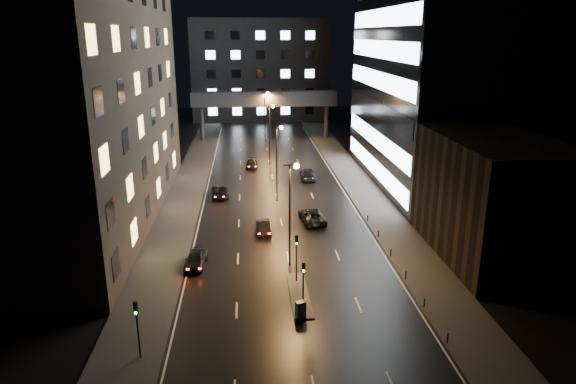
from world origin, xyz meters
The scene contains 26 objects.
ground centered at (0.00, 40.00, 0.00)m, with size 160.00×160.00×0.00m, color black.
sidewalk_left centered at (-12.50, 35.00, 0.07)m, with size 5.00×110.00×0.15m, color #383533.
sidewalk_right centered at (12.50, 35.00, 0.07)m, with size 5.00×110.00×0.15m, color #383533.
building_left centered at (-22.50, 24.00, 20.00)m, with size 15.00×48.00×40.00m, color #2D2319.
building_right_low centered at (20.00, 9.00, 6.00)m, with size 10.00×18.00×12.00m, color black.
building_right_glass centered at (25.00, 36.00, 22.50)m, with size 20.00×36.00×45.00m, color black.
building_far centered at (0.00, 98.00, 12.50)m, with size 34.00×14.00×25.00m, color #333335.
skybridge centered at (0.00, 70.00, 8.34)m, with size 30.00×3.00×10.00m.
median_island centered at (0.30, 2.00, 0.07)m, with size 1.60×8.00×0.15m, color #383533.
traffic_signal_near centered at (0.30, 4.49, 3.09)m, with size 0.28×0.34×4.40m.
traffic_signal_far centered at (0.30, -1.01, 3.09)m, with size 0.28×0.34×4.40m.
traffic_signal_corner centered at (-11.50, -6.01, 2.94)m, with size 0.28×0.34×4.40m.
bollard_row centered at (10.20, 6.50, 0.45)m, with size 0.12×25.12×0.90m.
streetlight_near centered at (0.16, 8.00, 6.50)m, with size 1.45×0.50×10.15m.
streetlight_mid_a centered at (0.16, 28.00, 6.50)m, with size 1.45×0.50×10.15m.
streetlight_mid_b centered at (0.16, 48.00, 6.50)m, with size 1.45×0.50×10.15m.
streetlight_far centered at (0.16, 68.00, 6.50)m, with size 1.45×0.50×10.15m.
car_away_a centered at (-9.00, 8.53, 0.76)m, with size 1.81×4.49×1.53m, color black.
car_away_b centered at (-2.20, 16.71, 0.67)m, with size 1.43×4.10×1.35m, color black.
car_away_c centered at (-7.63, 30.26, 0.68)m, with size 2.25×4.87×1.35m, color black.
car_away_d centered at (-3.06, 46.09, 0.66)m, with size 1.86×4.58×1.33m, color black.
car_toward_a centered at (3.65, 19.64, 0.76)m, with size 2.53×5.48×1.52m, color black.
car_toward_b centered at (5.36, 38.45, 0.79)m, with size 2.20×5.41×1.57m, color black.
utility_cabinet centered at (0.02, -1.70, 0.82)m, with size 0.74×0.50×1.33m, color #505053.
cone_a centered at (0.53, 0.67, 0.23)m, with size 0.41×0.41×0.46m, color #F03C0C.
cone_b centered at (0.33, -0.99, 0.23)m, with size 0.36×0.36×0.47m, color #E05B0B.
Camera 1 is at (-3.87, -37.03, 21.43)m, focal length 32.00 mm.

